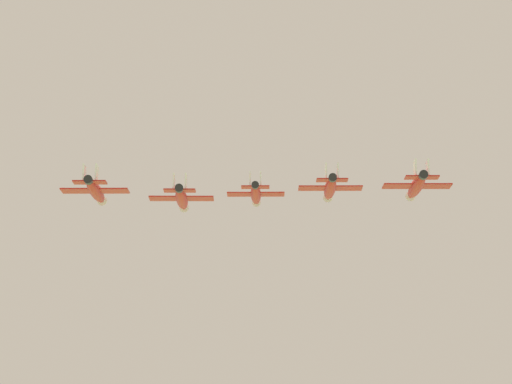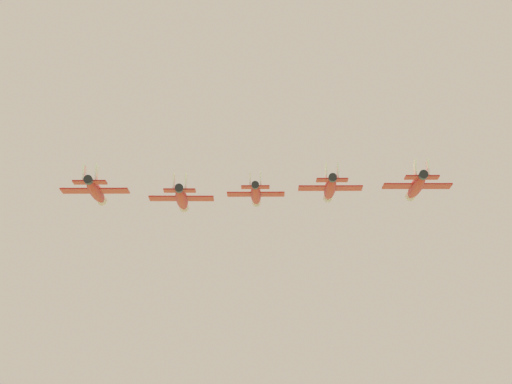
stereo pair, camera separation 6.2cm
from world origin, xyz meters
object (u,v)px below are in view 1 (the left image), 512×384
object	(u,v)px
jet_lead	(256,194)
jet_left_wingman	(182,198)
jet_right_outer	(416,186)
jet_left_outer	(96,191)
jet_right_wingman	(330,188)

from	to	relation	value
jet_lead	jet_left_wingman	world-z (taller)	jet_lead
jet_left_wingman	jet_right_outer	bearing A→B (deg)	-111.76
jet_left_outer	jet_right_outer	size ratio (longest dim) A/B	0.99
jet_lead	jet_right_wingman	world-z (taller)	jet_lead
jet_right_wingman	jet_right_outer	distance (m)	20.23
jet_left_wingman	jet_left_outer	size ratio (longest dim) A/B	1.02
jet_left_outer	jet_right_outer	xyz separation A→B (m)	(-43.24, -28.53, 0.79)
jet_lead	jet_left_outer	bearing A→B (deg)	140.54
jet_lead	jet_left_wingman	distance (m)	20.41
jet_left_wingman	jet_right_outer	world-z (taller)	jet_left_wingman
jet_left_wingman	jet_left_outer	bearing A→B (deg)	139.29
jet_lead	jet_right_outer	bearing A→B (deg)	-138.73
jet_left_wingman	jet_right_wingman	distance (m)	25.97
jet_left_wingman	jet_right_wingman	xyz separation A→B (m)	(-21.62, -14.26, 1.84)
jet_left_wingman	jet_right_outer	distance (m)	41.75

